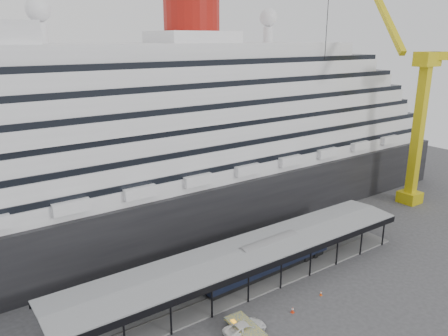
% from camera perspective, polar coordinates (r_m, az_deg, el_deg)
% --- Properties ---
extents(ground, '(200.00, 200.00, 0.00)m').
position_cam_1_polar(ground, '(61.84, 5.91, -16.52)').
color(ground, '#39393B').
rests_on(ground, ground).
extents(cruise_ship, '(130.00, 30.00, 43.90)m').
position_cam_1_polar(cruise_ship, '(80.13, -8.86, 5.36)').
color(cruise_ship, black).
rests_on(cruise_ship, ground).
extents(platform_canopy, '(56.00, 9.18, 5.30)m').
position_cam_1_polar(platform_canopy, '(63.88, 2.97, -12.80)').
color(platform_canopy, slate).
rests_on(platform_canopy, ground).
extents(crane_yellow, '(23.83, 18.78, 47.60)m').
position_cam_1_polar(crane_yellow, '(96.32, 23.75, 7.01)').
color(crane_yellow, gold).
rests_on(crane_yellow, ground).
extents(port_truck, '(5.46, 2.72, 1.48)m').
position_cam_1_polar(port_truck, '(55.09, 2.77, -20.17)').
color(port_truck, white).
rests_on(port_truck, ground).
extents(pullman_carriage, '(23.00, 3.67, 22.50)m').
position_cam_1_polar(pullman_carriage, '(66.01, 5.82, -11.48)').
color(pullman_carriage, black).
rests_on(pullman_carriage, ground).
extents(traffic_cone_left, '(0.47, 0.47, 0.76)m').
position_cam_1_polar(traffic_cone_left, '(56.14, 4.11, -19.86)').
color(traffic_cone_left, '#F75C0D').
rests_on(traffic_cone_left, ground).
extents(traffic_cone_mid, '(0.44, 0.44, 0.84)m').
position_cam_1_polar(traffic_cone_mid, '(59.23, 8.95, -17.82)').
color(traffic_cone_mid, red).
rests_on(traffic_cone_mid, ground).
extents(traffic_cone_right, '(0.44, 0.44, 0.67)m').
position_cam_1_polar(traffic_cone_right, '(63.28, 12.55, -15.66)').
color(traffic_cone_right, '#DB4A0C').
rests_on(traffic_cone_right, ground).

